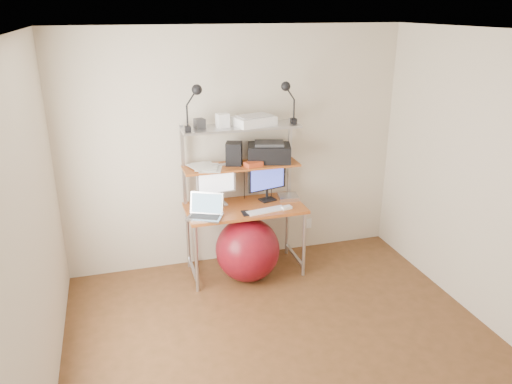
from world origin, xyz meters
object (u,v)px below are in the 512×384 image
at_px(monitor_black, 267,180).
at_px(exercise_ball, 248,250).
at_px(monitor_silver, 216,182).
at_px(printer, 269,152).
at_px(laptop, 206,212).

xyz_separation_m(monitor_black, exercise_ball, (-0.29, -0.28, -0.63)).
bearing_deg(monitor_silver, monitor_black, -9.76).
bearing_deg(monitor_black, exercise_ball, -150.77).
height_order(monitor_silver, monitor_black, monitor_silver).
xyz_separation_m(printer, exercise_ball, (-0.32, -0.31, -0.92)).
bearing_deg(printer, monitor_silver, -163.24).
height_order(monitor_black, exercise_ball, monitor_black).
xyz_separation_m(monitor_black, laptop, (-0.70, -0.25, -0.17)).
height_order(monitor_silver, printer, printer).
height_order(laptop, printer, printer).
bearing_deg(monitor_black, printer, 35.22).
bearing_deg(laptop, exercise_ball, 22.35).
relative_size(monitor_silver, monitor_black, 1.03).
distance_m(laptop, exercise_ball, 0.62).
distance_m(monitor_black, exercise_ball, 0.75).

